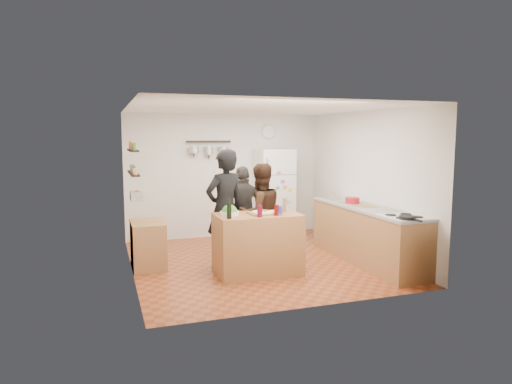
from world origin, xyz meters
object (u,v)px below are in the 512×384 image
object	(u,v)px
person_back	(244,211)
counter_run	(366,235)
salad_bowl	(230,213)
skillet	(408,218)
pepper_mill	(284,206)
fridge	(274,193)
prep_island	(258,244)
side_table	(148,244)
person_center	(260,214)
red_bowl	(352,200)
wall_clock	(269,132)
person_left	(225,209)
wine_bottle	(229,211)
salt_canister	(279,210)

from	to	relation	value
person_back	counter_run	size ratio (longest dim) A/B	0.59
salad_bowl	skillet	distance (m)	2.52
pepper_mill	skillet	distance (m)	1.79
salad_bowl	fridge	bearing A→B (deg)	55.52
prep_island	skillet	size ratio (longest dim) A/B	5.40
prep_island	pepper_mill	distance (m)	0.71
pepper_mill	side_table	size ratio (longest dim) A/B	0.23
prep_island	salad_bowl	bearing A→B (deg)	173.21
prep_island	skillet	xyz separation A→B (m)	(1.81, -1.12, 0.49)
side_table	counter_run	bearing A→B (deg)	-13.56
person_center	red_bowl	xyz separation A→B (m)	(1.65, -0.06, 0.16)
salad_bowl	side_table	bearing A→B (deg)	143.02
person_back	counter_run	world-z (taller)	person_back
wall_clock	person_left	bearing A→B (deg)	-124.96
person_center	counter_run	xyz separation A→B (m)	(1.70, -0.45, -0.37)
prep_island	salad_bowl	size ratio (longest dim) A/B	4.49
counter_run	fridge	distance (m)	2.46
salad_bowl	person_left	size ratio (longest dim) A/B	0.15
person_back	skillet	world-z (taller)	person_back
fridge	wall_clock	bearing A→B (deg)	90.00
counter_run	wine_bottle	bearing A→B (deg)	-173.52
wine_bottle	red_bowl	world-z (taller)	wine_bottle
skillet	red_bowl	world-z (taller)	red_bowl
salad_bowl	side_table	size ratio (longest dim) A/B	0.35
counter_run	red_bowl	distance (m)	0.65
counter_run	prep_island	bearing A→B (deg)	-178.38
side_table	wine_bottle	bearing A→B (deg)	-47.05
wine_bottle	pepper_mill	world-z (taller)	wine_bottle
salt_canister	fridge	world-z (taller)	fridge
counter_run	person_back	bearing A→B (deg)	149.37
salad_bowl	red_bowl	world-z (taller)	red_bowl
counter_run	red_bowl	size ratio (longest dim) A/B	10.86
skillet	fridge	bearing A→B (deg)	100.61
skillet	salt_canister	bearing A→B (deg)	146.60
skillet	wall_clock	bearing A→B (deg)	99.70
pepper_mill	fridge	bearing A→B (deg)	72.82
red_bowl	wine_bottle	bearing A→B (deg)	-164.35
wine_bottle	fridge	distance (m)	3.07
prep_island	person_left	xyz separation A→B (m)	(-0.37, 0.49, 0.48)
wine_bottle	red_bowl	bearing A→B (deg)	15.65
wine_bottle	fridge	size ratio (longest dim) A/B	0.11
wine_bottle	red_bowl	xyz separation A→B (m)	(2.36, 0.66, -0.04)
skillet	side_table	bearing A→B (deg)	149.07
prep_island	person_center	xyz separation A→B (m)	(0.21, 0.50, 0.36)
wall_clock	prep_island	bearing A→B (deg)	-113.41
side_table	fridge	bearing A→B (deg)	28.66
salad_bowl	counter_run	size ratio (longest dim) A/B	0.11
person_left	person_back	bearing A→B (deg)	-149.31
person_center	side_table	world-z (taller)	person_center
pepper_mill	person_center	size ratio (longest dim) A/B	0.11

